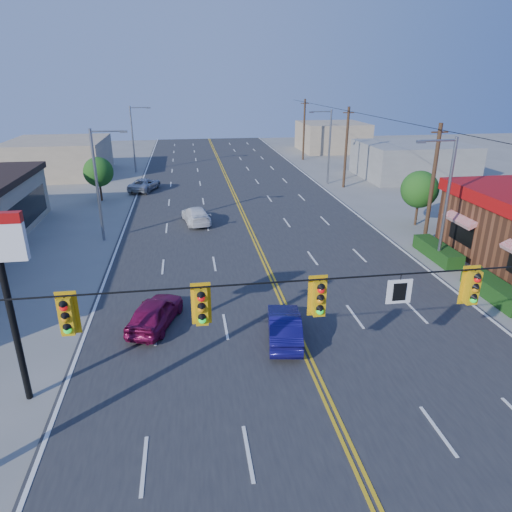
{
  "coord_description": "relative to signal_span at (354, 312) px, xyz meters",
  "views": [
    {
      "loc": [
        -4.7,
        -11.13,
        11.24
      ],
      "look_at": [
        -1.22,
        11.57,
        2.2
      ],
      "focal_mm": 32.0,
      "sensor_mm": 36.0,
      "label": 1
    }
  ],
  "objects": [
    {
      "name": "car_silver",
      "position": [
        -9.0,
        37.47,
        -4.24
      ],
      "size": [
        3.56,
        5.07,
        1.29
      ],
      "primitive_type": "imported",
      "rotation": [
        0.0,
        0.0,
        2.8
      ],
      "color": "#B6B7BC",
      "rests_on": "ground"
    },
    {
      "name": "bld_west_far",
      "position": [
        -19.88,
        48.0,
        -2.79
      ],
      "size": [
        11.0,
        12.0,
        4.2
      ],
      "primitive_type": "cube",
      "color": "tan",
      "rests_on": "ground"
    },
    {
      "name": "bld_east_mid",
      "position": [
        22.12,
        40.0,
        -2.89
      ],
      "size": [
        12.0,
        10.0,
        4.0
      ],
      "primitive_type": "cube",
      "color": "gray",
      "rests_on": "ground"
    },
    {
      "name": "utility_pole_mid",
      "position": [
        12.32,
        36.0,
        -0.69
      ],
      "size": [
        0.28,
        0.28,
        8.4
      ],
      "primitive_type": "cylinder",
      "color": "#47301E",
      "rests_on": "ground"
    },
    {
      "name": "pizza_hut_sign",
      "position": [
        -10.88,
        4.0,
        0.3
      ],
      "size": [
        1.9,
        0.3,
        6.85
      ],
      "color": "black",
      "rests_on": "ground"
    },
    {
      "name": "signal_span",
      "position": [
        0.0,
        0.0,
        0.0
      ],
      "size": [
        24.32,
        0.34,
        9.0
      ],
      "color": "#47301E",
      "rests_on": "ground"
    },
    {
      "name": "streetlight_sw",
      "position": [
        -10.67,
        22.0,
        -0.37
      ],
      "size": [
        2.55,
        0.25,
        8.0
      ],
      "color": "gray",
      "rests_on": "ground"
    },
    {
      "name": "car_white",
      "position": [
        -4.02,
        25.1,
        -4.22
      ],
      "size": [
        2.59,
        4.81,
        1.33
      ],
      "primitive_type": "imported",
      "rotation": [
        0.0,
        0.0,
        3.31
      ],
      "color": "white",
      "rests_on": "ground"
    },
    {
      "name": "tree_kfc_rear",
      "position": [
        13.62,
        22.0,
        -1.95
      ],
      "size": [
        2.94,
        2.94,
        4.41
      ],
      "color": "#47301E",
      "rests_on": "ground"
    },
    {
      "name": "utility_pole_near",
      "position": [
        12.32,
        18.0,
        -0.69
      ],
      "size": [
        0.28,
        0.28,
        8.4
      ],
      "primitive_type": "cylinder",
      "color": "#47301E",
      "rests_on": "ground"
    },
    {
      "name": "streetlight_nw",
      "position": [
        -10.67,
        48.0,
        -0.37
      ],
      "size": [
        2.55,
        0.25,
        8.0
      ],
      "color": "gray",
      "rests_on": "ground"
    },
    {
      "name": "streetlight_se",
      "position": [
        10.91,
        14.0,
        -0.37
      ],
      "size": [
        2.55,
        0.25,
        8.0
      ],
      "color": "gray",
      "rests_on": "ground"
    },
    {
      "name": "tree_west",
      "position": [
        -12.88,
        34.0,
        -2.09
      ],
      "size": [
        2.8,
        2.8,
        4.2
      ],
      "color": "#47301E",
      "rests_on": "ground"
    },
    {
      "name": "road",
      "position": [
        0.12,
        20.0,
        -4.86
      ],
      "size": [
        20.0,
        120.0,
        0.06
      ],
      "primitive_type": "cube",
      "color": "#2D2D30",
      "rests_on": "ground"
    },
    {
      "name": "bld_east_far",
      "position": [
        19.12,
        62.0,
        -2.69
      ],
      "size": [
        10.0,
        10.0,
        4.4
      ],
      "primitive_type": "cube",
      "color": "tan",
      "rests_on": "ground"
    },
    {
      "name": "utility_pole_far",
      "position": [
        12.32,
        54.0,
        -0.69
      ],
      "size": [
        0.28,
        0.28,
        8.4
      ],
      "primitive_type": "cylinder",
      "color": "#47301E",
      "rests_on": "ground"
    },
    {
      "name": "streetlight_ne",
      "position": [
        10.91,
        38.0,
        -0.37
      ],
      "size": [
        2.55,
        0.25,
        8.0
      ],
      "color": "gray",
      "rests_on": "ground"
    },
    {
      "name": "car_blue",
      "position": [
        -0.58,
        6.5,
        -4.21
      ],
      "size": [
        2.04,
        4.27,
        1.35
      ],
      "primitive_type": "imported",
      "rotation": [
        0.0,
        0.0,
        2.99
      ],
      "color": "#120E52",
      "rests_on": "ground"
    },
    {
      "name": "ground",
      "position": [
        0.12,
        0.0,
        -4.89
      ],
      "size": [
        160.0,
        160.0,
        0.0
      ],
      "primitive_type": "plane",
      "color": "gray",
      "rests_on": "ground"
    },
    {
      "name": "car_magenta",
      "position": [
        -6.43,
        8.65,
        -4.18
      ],
      "size": [
        2.91,
        4.47,
        1.41
      ],
      "primitive_type": "imported",
      "rotation": [
        0.0,
        0.0,
        2.81
      ],
      "color": "maroon",
      "rests_on": "ground"
    }
  ]
}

